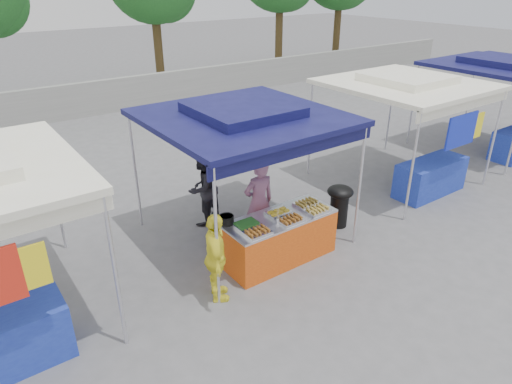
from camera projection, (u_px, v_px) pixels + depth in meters
ground_plane at (275, 256)px, 8.26m from camera, size 80.00×80.00×0.00m
back_wall at (83, 100)px, 16.04m from camera, size 40.00×0.25×1.20m
main_canopy at (244, 116)px, 7.94m from camera, size 3.20×3.20×2.57m
neighbor_stall_right at (417, 120)px, 10.35m from camera, size 3.20×3.20×2.57m
neighbor_stall_far at (508, 96)px, 12.46m from camera, size 3.20×3.20×2.57m
vendor_table at (279, 238)px, 8.00m from camera, size 2.00×0.80×0.85m
food_tray_fl at (257, 232)px, 7.28m from camera, size 0.42×0.30×0.07m
food_tray_fm at (291, 220)px, 7.65m from camera, size 0.42×0.30×0.07m
food_tray_fr at (317, 210)px, 7.96m from camera, size 0.42×0.30×0.07m
food_tray_bl at (247, 224)px, 7.51m from camera, size 0.42×0.30×0.07m
food_tray_bm at (279, 212)px, 7.89m from camera, size 0.42×0.30×0.07m
food_tray_br at (306, 203)px, 8.19m from camera, size 0.42×0.30×0.07m
cooking_pot at (226, 220)px, 7.58m from camera, size 0.25×0.25×0.14m
skewer_cup at (278, 221)px, 7.61m from camera, size 0.07×0.07×0.09m
wok_burner at (339, 202)px, 9.04m from camera, size 0.52×0.52×0.87m
crate_left at (241, 242)px, 8.39m from camera, size 0.52×0.36×0.31m
crate_right at (269, 233)px, 8.73m from camera, size 0.45×0.32×0.27m
crate_stacked at (269, 221)px, 8.62m from camera, size 0.43×0.30×0.26m
vendor_woman at (259, 202)px, 8.35m from camera, size 0.64×0.45×1.67m
helper_man at (203, 188)px, 9.03m from camera, size 0.93×0.84×1.57m
customer_person at (216, 258)px, 6.88m from camera, size 0.69×0.94×1.48m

